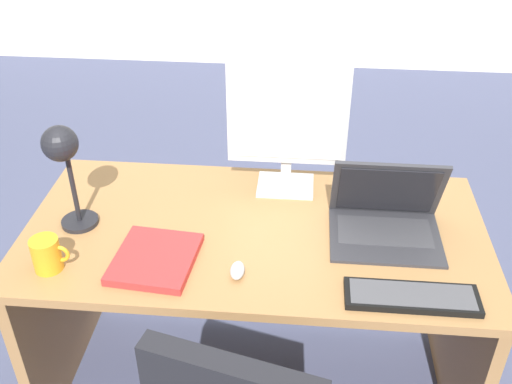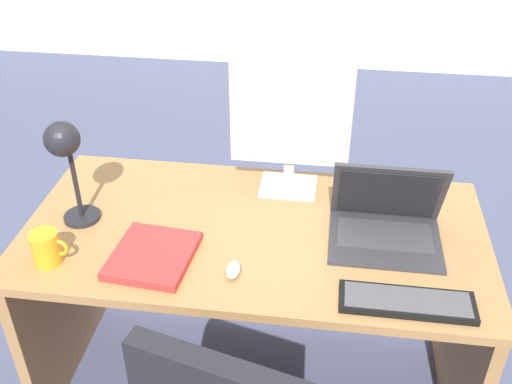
{
  "view_description": "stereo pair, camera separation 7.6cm",
  "coord_description": "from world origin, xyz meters",
  "px_view_note": "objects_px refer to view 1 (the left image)",
  "views": [
    {
      "loc": [
        0.14,
        -1.55,
        1.91
      ],
      "look_at": [
        0.0,
        0.04,
        0.86
      ],
      "focal_mm": 41.89,
      "sensor_mm": 36.0,
      "label": 1
    },
    {
      "loc": [
        0.22,
        -1.54,
        1.91
      ],
      "look_at": [
        0.0,
        0.04,
        0.86
      ],
      "focal_mm": 41.89,
      "sensor_mm": 36.0,
      "label": 2
    }
  ],
  "objects_px": {
    "desk": "(256,273)",
    "keyboard": "(412,297)",
    "mouse": "(237,270)",
    "coffee_mug": "(47,254)",
    "laptop": "(386,210)",
    "desk_lamp": "(63,157)",
    "monitor": "(288,117)",
    "book": "(155,259)"
  },
  "relations": [
    {
      "from": "book",
      "to": "mouse",
      "type": "bearing_deg",
      "value": -7.75
    },
    {
      "from": "book",
      "to": "desk",
      "type": "bearing_deg",
      "value": 40.39
    },
    {
      "from": "laptop",
      "to": "mouse",
      "type": "relative_size",
      "value": 4.59
    },
    {
      "from": "monitor",
      "to": "desk_lamp",
      "type": "xyz_separation_m",
      "value": [
        -0.66,
        -0.31,
        -0.01
      ]
    },
    {
      "from": "desk",
      "to": "desk_lamp",
      "type": "bearing_deg",
      "value": -170.56
    },
    {
      "from": "monitor",
      "to": "mouse",
      "type": "height_order",
      "value": "monitor"
    },
    {
      "from": "desk",
      "to": "monitor",
      "type": "relative_size",
      "value": 3.06
    },
    {
      "from": "monitor",
      "to": "mouse",
      "type": "relative_size",
      "value": 6.43
    },
    {
      "from": "monitor",
      "to": "laptop",
      "type": "xyz_separation_m",
      "value": [
        0.33,
        -0.22,
        -0.2
      ]
    },
    {
      "from": "keyboard",
      "to": "coffee_mug",
      "type": "relative_size",
      "value": 3.27
    },
    {
      "from": "mouse",
      "to": "book",
      "type": "xyz_separation_m",
      "value": [
        -0.25,
        0.03,
        -0.0
      ]
    },
    {
      "from": "mouse",
      "to": "coffee_mug",
      "type": "distance_m",
      "value": 0.56
    },
    {
      "from": "keyboard",
      "to": "desk_lamp",
      "type": "xyz_separation_m",
      "value": [
        -1.04,
        0.24,
        0.26
      ]
    },
    {
      "from": "desk",
      "to": "coffee_mug",
      "type": "height_order",
      "value": "coffee_mug"
    },
    {
      "from": "desk",
      "to": "desk_lamp",
      "type": "distance_m",
      "value": 0.77
    },
    {
      "from": "book",
      "to": "coffee_mug",
      "type": "xyz_separation_m",
      "value": [
        -0.31,
        -0.06,
        0.04
      ]
    },
    {
      "from": "mouse",
      "to": "coffee_mug",
      "type": "bearing_deg",
      "value": -177.83
    },
    {
      "from": "desk",
      "to": "monitor",
      "type": "distance_m",
      "value": 0.56
    },
    {
      "from": "laptop",
      "to": "coffee_mug",
      "type": "distance_m",
      "value": 1.05
    },
    {
      "from": "keyboard",
      "to": "desk",
      "type": "bearing_deg",
      "value": 144.13
    },
    {
      "from": "laptop",
      "to": "keyboard",
      "type": "distance_m",
      "value": 0.34
    },
    {
      "from": "mouse",
      "to": "coffee_mug",
      "type": "height_order",
      "value": "coffee_mug"
    },
    {
      "from": "monitor",
      "to": "book",
      "type": "relative_size",
      "value": 1.74
    },
    {
      "from": "laptop",
      "to": "desk_lamp",
      "type": "bearing_deg",
      "value": -175.12
    },
    {
      "from": "keyboard",
      "to": "coffee_mug",
      "type": "bearing_deg",
      "value": 177.88
    },
    {
      "from": "monitor",
      "to": "book",
      "type": "xyz_separation_m",
      "value": [
        -0.37,
        -0.45,
        -0.27
      ]
    },
    {
      "from": "desk",
      "to": "mouse",
      "type": "bearing_deg",
      "value": -96.35
    },
    {
      "from": "monitor",
      "to": "coffee_mug",
      "type": "xyz_separation_m",
      "value": [
        -0.68,
        -0.51,
        -0.23
      ]
    },
    {
      "from": "desk",
      "to": "book",
      "type": "xyz_separation_m",
      "value": [
        -0.29,
        -0.24,
        0.24
      ]
    },
    {
      "from": "monitor",
      "to": "book",
      "type": "distance_m",
      "value": 0.64
    },
    {
      "from": "desk_lamp",
      "to": "book",
      "type": "height_order",
      "value": "desk_lamp"
    },
    {
      "from": "mouse",
      "to": "desk",
      "type": "bearing_deg",
      "value": 83.65
    },
    {
      "from": "laptop",
      "to": "desk_lamp",
      "type": "height_order",
      "value": "desk_lamp"
    },
    {
      "from": "monitor",
      "to": "laptop",
      "type": "relative_size",
      "value": 1.4
    },
    {
      "from": "keyboard",
      "to": "book",
      "type": "bearing_deg",
      "value": 172.8
    },
    {
      "from": "desk",
      "to": "mouse",
      "type": "distance_m",
      "value": 0.37
    },
    {
      "from": "monitor",
      "to": "coffee_mug",
      "type": "bearing_deg",
      "value": -143.15
    },
    {
      "from": "desk",
      "to": "keyboard",
      "type": "bearing_deg",
      "value": -35.87
    },
    {
      "from": "desk",
      "to": "coffee_mug",
      "type": "distance_m",
      "value": 0.72
    },
    {
      "from": "desk_lamp",
      "to": "coffee_mug",
      "type": "distance_m",
      "value": 0.3
    },
    {
      "from": "laptop",
      "to": "mouse",
      "type": "bearing_deg",
      "value": -149.32
    },
    {
      "from": "desk",
      "to": "book",
      "type": "bearing_deg",
      "value": -139.61
    }
  ]
}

